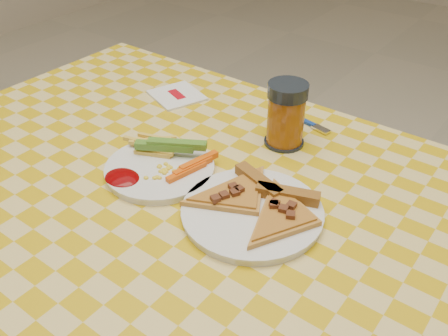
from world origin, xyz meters
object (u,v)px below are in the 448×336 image
Objects in this scene: plate_left at (160,170)px; plate_right at (252,213)px; table at (194,231)px; drink_glass at (286,115)px.

plate_left is 0.86× the size of plate_right.
plate_left is at bearing 165.65° from table.
drink_glass is at bearing 83.35° from table.
plate_right reaches higher than table.
plate_right is at bearing 13.49° from table.
drink_glass reaches higher than table.
plate_left is (-0.10, 0.03, 0.08)m from table.
table is at bearing -166.51° from plate_right.
drink_glass is (0.03, 0.25, 0.14)m from table.
plate_left is at bearing -119.61° from drink_glass.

